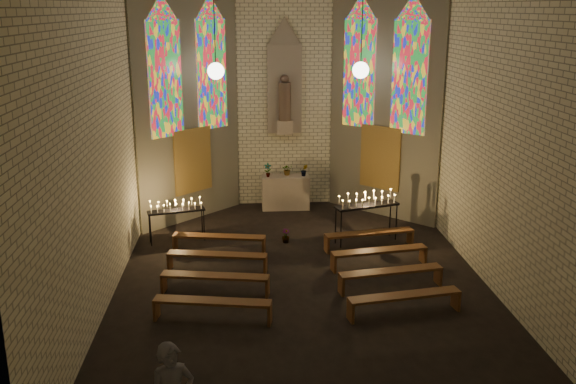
% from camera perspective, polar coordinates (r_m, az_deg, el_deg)
% --- Properties ---
extents(floor, '(12.00, 12.00, 0.00)m').
position_cam_1_polar(floor, '(14.13, 1.24, -8.12)').
color(floor, black).
rests_on(floor, ground).
extents(room, '(8.22, 12.43, 7.00)m').
position_cam_1_polar(room, '(16.37, 0.25, 8.81)').
color(room, beige).
rests_on(room, ground).
extents(altar, '(1.40, 0.60, 1.00)m').
position_cam_1_polar(altar, '(19.07, -0.22, -0.01)').
color(altar, '#B5A794').
rests_on(altar, ground).
extents(flower_vase_left, '(0.22, 0.16, 0.41)m').
position_cam_1_polar(flower_vase_left, '(18.77, -1.82, 1.95)').
color(flower_vase_left, '#4C723F').
rests_on(flower_vase_left, altar).
extents(flower_vase_center, '(0.33, 0.29, 0.35)m').
position_cam_1_polar(flower_vase_center, '(18.99, -0.06, 2.03)').
color(flower_vase_center, '#4C723F').
rests_on(flower_vase_center, altar).
extents(flower_vase_right, '(0.20, 0.16, 0.36)m').
position_cam_1_polar(flower_vase_right, '(18.88, 1.46, 1.96)').
color(flower_vase_right, '#4C723F').
rests_on(flower_vase_right, altar).
extents(aisle_flower_pot, '(0.26, 0.26, 0.36)m').
position_cam_1_polar(aisle_flower_pot, '(16.40, -0.20, -3.91)').
color(aisle_flower_pot, '#4C723F').
rests_on(aisle_flower_pot, ground).
extents(votive_stand_left, '(1.48, 0.69, 1.06)m').
position_cam_1_polar(votive_stand_left, '(16.48, -9.93, -1.39)').
color(votive_stand_left, black).
rests_on(votive_stand_left, ground).
extents(votive_stand_right, '(1.72, 0.88, 1.23)m').
position_cam_1_polar(votive_stand_right, '(16.32, 7.03, -0.90)').
color(votive_stand_right, black).
rests_on(votive_stand_right, ground).
extents(pew_left_0, '(2.29, 0.70, 0.43)m').
position_cam_1_polar(pew_left_0, '(15.81, -6.16, -4.13)').
color(pew_left_0, brown).
rests_on(pew_left_0, ground).
extents(pew_right_0, '(2.29, 0.70, 0.43)m').
position_cam_1_polar(pew_right_0, '(16.08, 7.25, -3.80)').
color(pew_right_0, brown).
rests_on(pew_right_0, ground).
extents(pew_left_1, '(2.29, 0.70, 0.43)m').
position_cam_1_polar(pew_left_1, '(14.69, -6.32, -5.75)').
color(pew_left_1, brown).
rests_on(pew_left_1, ground).
extents(pew_right_1, '(2.29, 0.70, 0.43)m').
position_cam_1_polar(pew_right_1, '(14.99, 8.12, -5.36)').
color(pew_right_1, brown).
rests_on(pew_right_1, ground).
extents(pew_left_2, '(2.29, 0.70, 0.43)m').
position_cam_1_polar(pew_left_2, '(13.58, -6.51, -7.64)').
color(pew_left_2, brown).
rests_on(pew_left_2, ground).
extents(pew_right_2, '(2.29, 0.70, 0.43)m').
position_cam_1_polar(pew_right_2, '(13.90, 9.13, -7.16)').
color(pew_right_2, brown).
rests_on(pew_right_2, ground).
extents(pew_left_3, '(2.29, 0.70, 0.43)m').
position_cam_1_polar(pew_left_3, '(12.49, -6.74, -9.85)').
color(pew_left_3, brown).
rests_on(pew_left_3, ground).
extents(pew_right_3, '(2.29, 0.70, 0.43)m').
position_cam_1_polar(pew_right_3, '(12.84, 10.32, -9.26)').
color(pew_right_3, brown).
rests_on(pew_right_3, ground).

